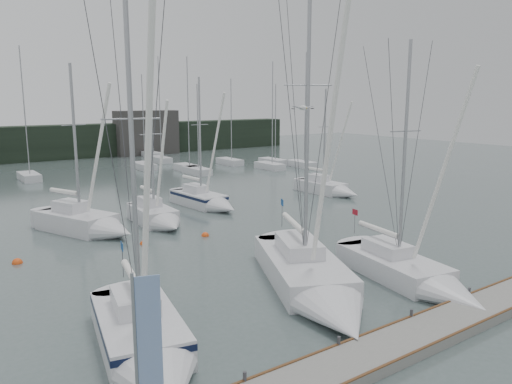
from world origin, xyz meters
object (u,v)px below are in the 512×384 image
(sailboat_mid_b, at_px, (92,225))
(sailboat_mid_e, at_px, (331,189))
(sailboat_mid_d, at_px, (208,201))
(dock_banner, at_px, (145,344))
(sailboat_near_center, at_px, (317,287))
(buoy_c, at_px, (17,263))
(sailboat_near_right, at_px, (419,278))
(buoy_a, at_px, (144,244))
(buoy_b, at_px, (205,236))
(sailboat_mid_c, at_px, (159,218))
(sailboat_near_left, at_px, (147,347))

(sailboat_mid_b, bearing_deg, sailboat_mid_e, -20.78)
(sailboat_mid_d, distance_m, dock_banner, 29.30)
(sailboat_mid_b, bearing_deg, sailboat_near_center, -96.89)
(buoy_c, bearing_deg, sailboat_mid_d, 21.84)
(sailboat_near_right, xyz_separation_m, buoy_a, (-7.94, 14.47, -0.49))
(buoy_b, relative_size, buoy_c, 0.90)
(sailboat_near_center, bearing_deg, dock_banner, -129.04)
(sailboat_mid_c, relative_size, sailboat_mid_d, 0.94)
(sailboat_near_left, xyz_separation_m, sailboat_mid_d, (13.95, 20.31, -0.03))
(sailboat_near_right, height_order, sailboat_mid_b, sailboat_near_right)
(buoy_a, bearing_deg, sailboat_near_right, -61.27)
(sailboat_mid_e, height_order, buoy_c, sailboat_mid_e)
(sailboat_mid_c, bearing_deg, sailboat_near_left, -113.90)
(sailboat_mid_e, relative_size, dock_banner, 2.33)
(sailboat_mid_e, xyz_separation_m, dock_banner, (-28.14, -23.00, 2.56))
(sailboat_mid_e, height_order, buoy_b, sailboat_mid_e)
(sailboat_mid_e, xyz_separation_m, buoy_a, (-20.90, -5.24, -0.51))
(sailboat_near_center, relative_size, sailboat_mid_d, 1.43)
(buoy_b, relative_size, dock_banner, 0.11)
(sailboat_near_left, height_order, sailboat_near_right, sailboat_near_left)
(sailboat_near_center, bearing_deg, buoy_b, 109.65)
(sailboat_mid_e, height_order, buoy_a, sailboat_mid_e)
(sailboat_mid_c, xyz_separation_m, sailboat_mid_e, (18.21, 1.58, -0.05))
(sailboat_near_left, height_order, sailboat_mid_d, sailboat_near_left)
(buoy_c, relative_size, dock_banner, 0.13)
(sailboat_mid_c, relative_size, buoy_c, 18.93)
(sailboat_mid_c, height_order, buoy_b, sailboat_mid_c)
(sailboat_near_right, height_order, sailboat_mid_e, sailboat_near_right)
(sailboat_mid_e, bearing_deg, dock_banner, -143.34)
(sailboat_mid_d, height_order, buoy_a, sailboat_mid_d)
(sailboat_near_left, relative_size, sailboat_near_right, 1.11)
(sailboat_near_center, relative_size, dock_banner, 3.60)
(sailboat_mid_e, distance_m, buoy_c, 28.45)
(sailboat_near_center, bearing_deg, buoy_c, 152.18)
(sailboat_mid_c, xyz_separation_m, buoy_c, (-9.84, -3.10, -0.55))
(sailboat_mid_d, distance_m, buoy_b, 8.62)
(sailboat_near_center, distance_m, sailboat_mid_d, 20.21)
(sailboat_near_right, distance_m, buoy_c, 21.30)
(sailboat_near_left, xyz_separation_m, buoy_c, (-1.69, 14.03, -0.58))
(sailboat_near_center, xyz_separation_m, sailboat_mid_c, (-0.36, 16.30, -0.02))
(sailboat_mid_b, relative_size, buoy_a, 25.14)
(sailboat_near_center, bearing_deg, sailboat_mid_c, 115.75)
(sailboat_mid_b, xyz_separation_m, buoy_a, (1.88, -4.32, -0.61))
(sailboat_near_center, xyz_separation_m, dock_banner, (-10.29, -5.12, 2.50))
(sailboat_mid_e, xyz_separation_m, buoy_b, (-16.83, -5.80, -0.51))
(sailboat_mid_c, height_order, sailboat_mid_d, sailboat_mid_d)
(sailboat_mid_d, relative_size, buoy_b, 22.27)
(sailboat_near_center, bearing_deg, sailboat_mid_e, 69.52)
(sailboat_near_right, height_order, buoy_a, sailboat_near_right)
(sailboat_near_right, relative_size, dock_banner, 2.78)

